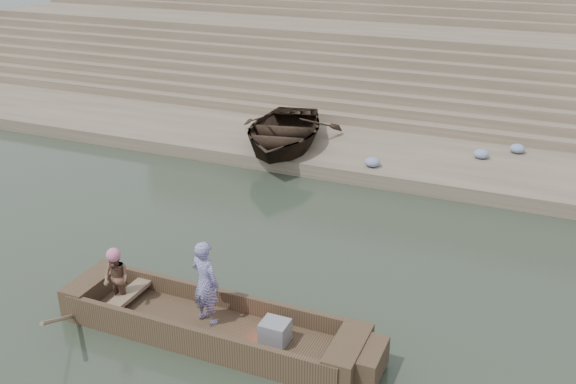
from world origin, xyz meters
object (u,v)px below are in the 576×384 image
Objects in this scene: television at (274,332)px; beached_rowboat at (283,131)px; main_rowboat at (211,330)px; standing_man at (205,282)px; rowing_man at (116,279)px.

television is 0.10× the size of beached_rowboat.
beached_rowboat reaches higher than television.
television is at bearing -0.00° from main_rowboat.
standing_man reaches higher than television.
standing_man is (-0.11, 0.09, 0.90)m from main_rowboat.
standing_man reaches higher than rowing_man.
standing_man is 1.42× the size of rowing_man.
beached_rowboat is at bearing 105.56° from main_rowboat.
main_rowboat is 10.87× the size of television.
beached_rowboat is (-2.47, 8.86, 0.76)m from main_rowboat.
main_rowboat is 3.15× the size of standing_man.
main_rowboat is 4.46× the size of rowing_man.
standing_man reaches higher than main_rowboat.
rowing_man is 0.24× the size of beached_rowboat.
television is at bearing -78.52° from beached_rowboat.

